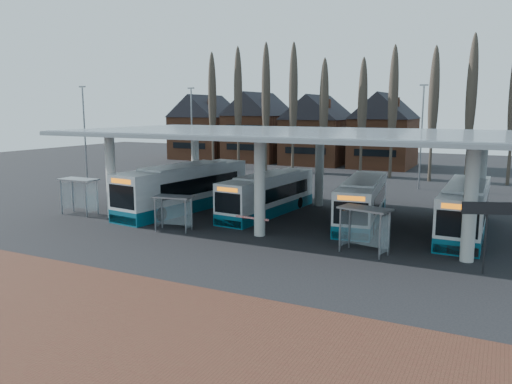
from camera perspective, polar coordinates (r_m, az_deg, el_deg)
The scene contains 17 objects.
ground at distance 29.22m, azimuth -1.75°, elevation -6.07°, with size 140.00×140.00×0.00m, color black.
brick_strip at distance 20.08m, azimuth -18.71°, elevation -13.94°, with size 70.00×10.00×0.03m, color #4F2D1F.
station_canopy at distance 35.47m, azimuth 4.37°, elevation 5.97°, with size 32.00×16.00×6.34m.
poplar_row at distance 59.32m, azimuth 13.74°, elevation 10.11°, with size 45.10×1.10×14.50m.
townhouse_row at distance 74.72m, azimuth 3.64°, elevation 7.99°, with size 36.80×10.30×12.25m.
lamp_post_a at distance 56.38m, azimuth -7.34°, elevation 6.85°, with size 0.80×0.16×10.17m.
lamp_post_b at distance 51.37m, azimuth 18.38°, elevation 6.20°, with size 0.80×0.16×10.17m.
lamp_post_d at distance 55.32m, azimuth -18.98°, elevation 6.37°, with size 0.80×0.16×10.17m.
bus_0 at distance 39.40m, azimuth -8.07°, elevation 0.39°, with size 4.21×13.06×3.57m.
bus_1 at distance 37.66m, azimuth 1.44°, elevation -0.32°, with size 3.17×11.06×3.03m.
bus_2 at distance 35.65m, azimuth 12.06°, elevation -1.07°, with size 3.77×11.21×3.06m.
bus_3 at distance 34.37m, azimuth 22.78°, elevation -1.89°, with size 2.47×11.44×3.18m.
shelter_0 at distance 39.64m, azimuth -19.45°, elevation 0.41°, with size 2.92×1.48×2.70m.
shelter_1 at distance 32.74m, azimuth -9.35°, elevation -1.50°, with size 2.66×1.69×2.30m.
shelter_2 at distance 27.82m, azimuth 12.44°, elevation -3.14°, with size 2.99×1.94×2.56m.
info_sign_0 at distance 25.97m, azimuth 24.92°, elevation -2.28°, with size 2.25×0.94×3.50m.
barrier at distance 31.60m, azimuth -0.34°, elevation -3.13°, with size 2.41×0.74×1.20m.
Camera 1 is at (13.38, -24.78, 7.81)m, focal length 35.00 mm.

